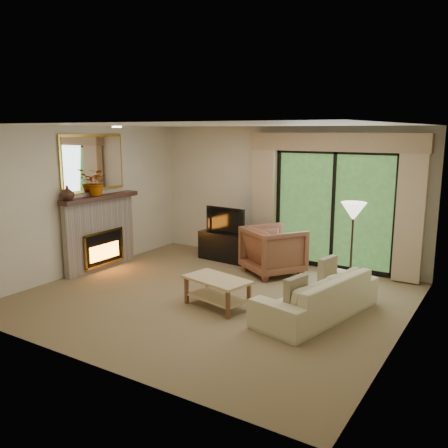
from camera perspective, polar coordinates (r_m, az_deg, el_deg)
The scene contains 22 objects.
floor at distance 7.38m, azimuth -1.25°, elevation -8.79°, with size 5.50×5.50×0.00m, color olive.
ceiling at distance 6.94m, azimuth -1.34°, elevation 11.83°, with size 5.50×5.50×0.00m, color silver.
wall_back at distance 9.21m, azimuth 7.30°, elevation 3.48°, with size 5.00×5.00×0.00m, color beige.
wall_front at distance 5.19m, azimuth -16.67°, elevation -2.94°, with size 5.00×5.00×0.00m, color beige.
wall_left at distance 8.84m, azimuth -16.37°, elevation 2.79°, with size 5.00×5.00×0.00m, color beige.
wall_right at distance 6.02m, azimuth 21.16°, elevation -1.31°, with size 5.00×5.00×0.00m, color beige.
fireplace at distance 8.99m, azimuth -14.70°, elevation -0.96°, with size 0.24×1.70×1.37m, color gray, non-canonical shape.
mirror at distance 8.88m, azimuth -15.49°, elevation 7.10°, with size 0.07×1.45×1.02m, color #B88C31, non-canonical shape.
sliding_door at distance 8.83m, azimuth 13.03°, elevation 1.63°, with size 2.26×0.10×2.16m, color black, non-canonical shape.
curtain_left at distance 9.23m, azimuth 4.89°, elevation 2.93°, with size 0.45×0.18×2.35m, color tan.
curtain_right at distance 8.37m, azimuth 21.56°, elevation 1.31°, with size 0.45×0.18×2.35m, color tan.
cornice at distance 8.63m, azimuth 13.19°, elevation 9.56°, with size 3.20×0.24×0.32m, color #9E7F5D.
media_console at distance 9.36m, azimuth 0.46°, elevation -2.67°, with size 1.11×0.50×0.56m, color black.
tv at distance 9.25m, azimuth 0.47°, elevation 0.53°, with size 0.88×0.11×0.51m, color black.
armchair at distance 8.48m, azimuth 5.96°, elevation -3.17°, with size 0.91×0.94×0.86m, color brown.
sofa at distance 6.72m, azimuth 11.11°, elevation -8.39°, with size 2.02×0.79×0.59m, color #C5B98C.
pillow_near at distance 6.16m, azimuth 8.61°, elevation -8.05°, with size 0.10×0.39×0.39m, color brown.
pillow_far at distance 7.20m, azimuth 12.35°, elevation -5.37°, with size 0.10×0.37×0.37m, color brown.
coffee_table at distance 6.93m, azimuth -0.84°, elevation -8.25°, with size 0.96×0.53×0.43m, color tan, non-canonical shape.
floor_lamp at distance 7.63m, azimuth 15.09°, elevation -2.85°, with size 0.39×0.39×1.45m, color beige, non-canonical shape.
vase at distance 8.39m, azimuth -18.34°, elevation 3.57°, with size 0.23×0.23×0.24m, color #371D15.
branches at distance 8.81m, azimuth -15.07°, elevation 4.86°, with size 0.43×0.37×0.48m, color #9C4507.
Camera 1 is at (3.82, -5.79, 2.53)m, focal length 38.00 mm.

